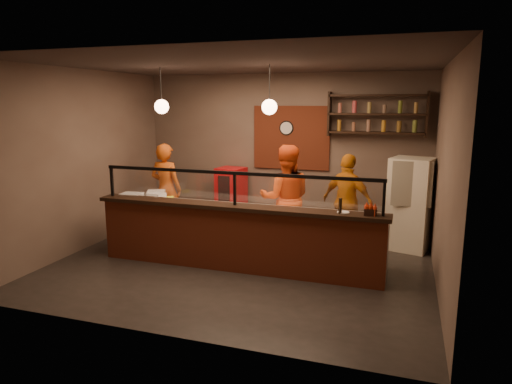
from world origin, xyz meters
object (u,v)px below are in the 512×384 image
(cook_left, at_px, (166,189))
(pepper_mill, at_px, (340,206))
(pizza_dough, at_px, (218,207))
(cook_right, at_px, (348,202))
(red_cooler, at_px, (231,197))
(wall_clock, at_px, (287,128))
(cook_mid, at_px, (286,198))
(condiment_caddy, at_px, (371,212))
(fridge, at_px, (410,204))

(cook_left, relative_size, pepper_mill, 8.16)
(pizza_dough, bearing_deg, cook_right, 33.78)
(cook_right, relative_size, red_cooler, 1.37)
(wall_clock, bearing_deg, pizza_dough, -102.93)
(cook_mid, height_order, pizza_dough, cook_mid)
(wall_clock, xyz_separation_m, condiment_caddy, (1.95, -2.77, -0.99))
(wall_clock, xyz_separation_m, cook_left, (-2.15, -1.25, -1.18))
(cook_left, bearing_deg, pepper_mill, 161.56)
(fridge, bearing_deg, red_cooler, -171.97)
(red_cooler, bearing_deg, pepper_mill, -34.11)
(pepper_mill, bearing_deg, cook_right, 93.32)
(pizza_dough, xyz_separation_m, condiment_caddy, (2.49, -0.39, 0.20))
(fridge, bearing_deg, pepper_mill, -100.38)
(wall_clock, distance_m, cook_left, 2.76)
(wall_clock, height_order, fridge, wall_clock)
(wall_clock, bearing_deg, pepper_mill, -61.45)
(wall_clock, xyz_separation_m, cook_mid, (0.40, -1.55, -1.15))
(cook_left, bearing_deg, condiment_caddy, 164.14)
(cook_mid, bearing_deg, fridge, -175.94)
(cook_mid, distance_m, cook_right, 1.14)
(cook_mid, height_order, cook_right, cook_mid)
(red_cooler, distance_m, pizza_dough, 2.16)
(cook_left, distance_m, red_cooler, 1.42)
(pizza_dough, bearing_deg, red_cooler, 105.57)
(cook_right, relative_size, fridge, 1.04)
(cook_left, relative_size, pizza_dough, 3.63)
(cook_left, bearing_deg, pizza_dough, 149.47)
(cook_mid, bearing_deg, wall_clock, -91.90)
(cook_right, xyz_separation_m, condiment_caddy, (0.52, -1.71, 0.25))
(condiment_caddy, bearing_deg, cook_mid, 141.77)
(cook_mid, relative_size, pepper_mill, 8.48)
(condiment_caddy, xyz_separation_m, pepper_mill, (-0.42, -0.04, 0.06))
(cook_left, height_order, cook_right, cook_left)
(wall_clock, bearing_deg, cook_left, -149.80)
(fridge, distance_m, condiment_caddy, 2.09)
(cook_right, height_order, fridge, cook_right)
(fridge, bearing_deg, condiment_caddy, -90.25)
(fridge, height_order, pizza_dough, fridge)
(condiment_caddy, bearing_deg, wall_clock, 125.13)
(fridge, distance_m, pepper_mill, 2.28)
(cook_right, height_order, condiment_caddy, cook_right)
(fridge, distance_m, red_cooler, 3.65)
(red_cooler, relative_size, condiment_caddy, 7.10)
(wall_clock, xyz_separation_m, pepper_mill, (1.52, -2.80, -0.93))
(cook_right, bearing_deg, fridge, -139.85)
(pepper_mill, bearing_deg, red_cooler, 136.70)
(cook_mid, xyz_separation_m, cook_right, (1.03, 0.49, -0.09))
(cook_left, distance_m, cook_mid, 2.56)
(wall_clock, relative_size, cook_mid, 0.16)
(cook_mid, distance_m, red_cooler, 1.98)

